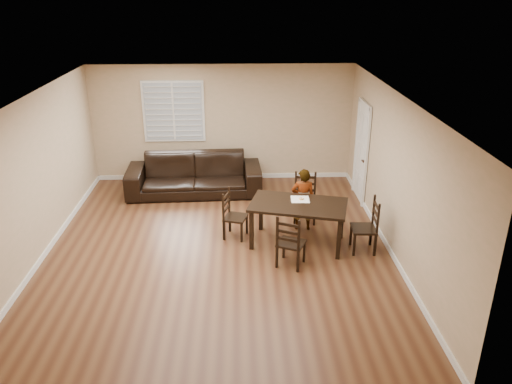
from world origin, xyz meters
TOP-DOWN VIEW (x-y plane):
  - ground at (0.00, 0.00)m, footprint 7.00×7.00m
  - room at (0.04, 0.18)m, footprint 6.04×7.04m
  - dining_table at (1.41, 0.18)m, footprint 1.85×1.33m
  - chair_near at (1.66, 1.20)m, footprint 0.48×0.46m
  - chair_far at (1.17, -0.66)m, footprint 0.54×0.53m
  - chair_left at (0.19, 0.50)m, footprint 0.48×0.50m
  - chair_right at (2.64, -0.12)m, footprint 0.43×0.46m
  - child at (1.56, 0.76)m, footprint 0.46×0.31m
  - napkin at (1.46, 0.36)m, footprint 0.33×0.33m
  - donut at (1.48, 0.35)m, footprint 0.09×0.09m
  - sofa at (-0.62, 2.61)m, footprint 2.98×1.26m

SIDE VIEW (x-z plane):
  - ground at x=0.00m, z-range 0.00..0.00m
  - chair_left at x=0.19m, z-range -0.04..0.87m
  - chair_far at x=1.17m, z-range -0.04..0.89m
  - sofa at x=-0.62m, z-range 0.00..0.86m
  - chair_near at x=1.66m, z-range -0.04..0.92m
  - chair_right at x=2.64m, z-range -0.05..0.93m
  - child at x=1.56m, z-range 0.00..1.21m
  - dining_table at x=1.41m, z-range 0.30..1.09m
  - napkin at x=1.46m, z-range 0.78..0.79m
  - donut at x=1.48m, z-range 0.79..0.82m
  - room at x=0.04m, z-range 0.45..3.17m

